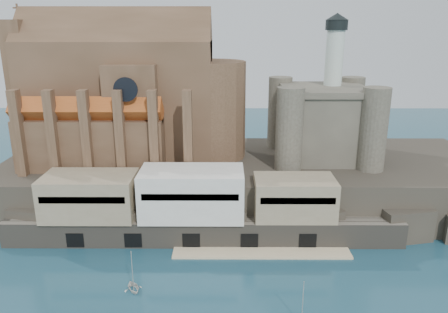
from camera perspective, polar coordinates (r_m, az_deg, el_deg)
promontory at (r=93.13m, az=2.63°, el=-3.36°), size 100.00×36.00×10.00m
quay at (r=77.75m, az=-4.31°, el=-6.74°), size 70.00×12.00×13.05m
church at (r=93.17m, az=-12.28°, el=7.25°), size 47.00×25.93×30.51m
castle_keep at (r=93.14m, az=12.79°, el=4.82°), size 21.20×21.20×29.30m
boat_4 at (r=67.90m, az=-11.72°, el=-16.73°), size 3.52×3.06×3.48m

